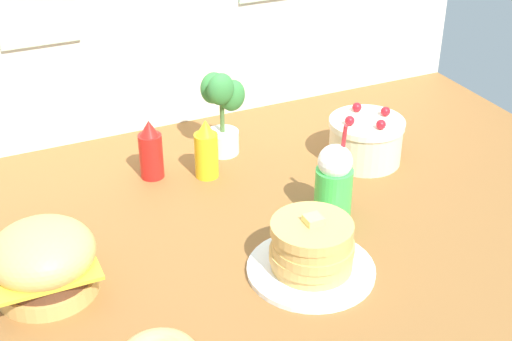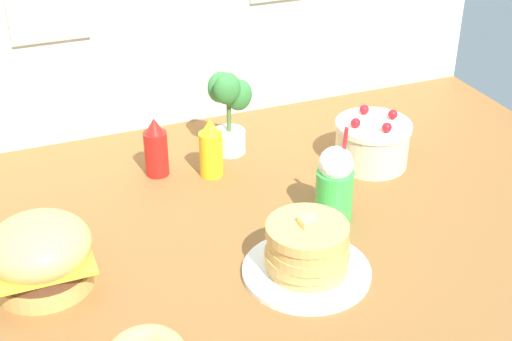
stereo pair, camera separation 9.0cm
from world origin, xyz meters
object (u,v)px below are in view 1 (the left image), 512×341
pancake_stack (312,251)px  potted_plant (222,109)px  layer_cake (366,140)px  burger (44,261)px  mustard_bottle (206,151)px  cream_soda_cup (334,183)px  ketchup_bottle (151,151)px

pancake_stack → potted_plant: potted_plant is taller
potted_plant → layer_cake: bearing=-31.5°
burger → potted_plant: bearing=35.5°
mustard_bottle → burger: bearing=-147.7°
layer_cake → cream_soda_cup: (-0.27, -0.25, 0.04)m
pancake_stack → layer_cake: (0.45, 0.45, 0.01)m
layer_cake → cream_soda_cup: size_ratio=0.83×
pancake_stack → layer_cake: 0.64m
layer_cake → ketchup_bottle: (-0.67, 0.19, 0.02)m
pancake_stack → cream_soda_cup: size_ratio=1.13×
layer_cake → burger: bearing=-167.6°
layer_cake → pancake_stack: bearing=-134.6°
mustard_bottle → potted_plant: size_ratio=0.66×
ketchup_bottle → potted_plant: (0.27, 0.05, 0.07)m
layer_cake → cream_soda_cup: cream_soda_cup is taller
mustard_bottle → pancake_stack: bearing=-83.7°
potted_plant → pancake_stack: bearing=-93.5°
cream_soda_cup → potted_plant: size_ratio=0.98×
pancake_stack → mustard_bottle: bearing=96.3°
burger → ketchup_bottle: (0.41, 0.43, 0.00)m
pancake_stack → ketchup_bottle: bearing=109.1°
layer_cake → mustard_bottle: 0.53m
cream_soda_cup → layer_cake: bearing=43.1°
burger → cream_soda_cup: cream_soda_cup is taller
layer_cake → mustard_bottle: (-0.51, 0.13, 0.02)m
pancake_stack → mustard_bottle: (-0.06, 0.58, 0.02)m
cream_soda_cup → pancake_stack: bearing=-131.6°
ketchup_bottle → pancake_stack: bearing=-70.9°
ketchup_bottle → cream_soda_cup: bearing=-47.7°
burger → ketchup_bottle: ketchup_bottle is taller
potted_plant → mustard_bottle: bearing=-131.2°
burger → pancake_stack: (0.64, -0.22, -0.02)m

